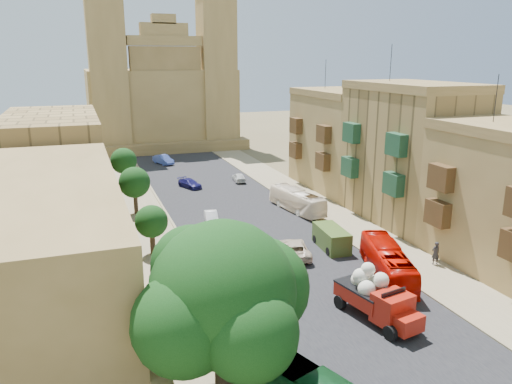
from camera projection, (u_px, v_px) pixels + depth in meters
road_surface at (243, 220)px, 51.06m from camera, size 14.00×140.00×0.01m
sidewalk_east at (326, 211)px, 54.15m from camera, size 5.00×140.00×0.01m
sidewalk_west at (149, 231)px, 47.97m from camera, size 5.00×140.00×0.01m
kerb_east at (305, 213)px, 53.32m from camera, size 0.25×140.00×0.12m
kerb_west at (175, 227)px, 48.77m from camera, size 0.25×140.00×0.12m
townhouse_c at (409, 153)px, 49.92m from camera, size 9.00×14.00×17.40m
townhouse_d at (340, 139)px, 62.84m from camera, size 9.00×14.00×15.90m
west_wall at (127, 265)px, 37.67m from camera, size 1.00×40.00×1.80m
west_building_low at (42, 242)px, 33.20m from camera, size 10.00×28.00×8.40m
west_building_mid at (54, 159)px, 56.63m from camera, size 10.00×22.00×10.00m
church at (161, 94)px, 92.79m from camera, size 28.00×22.50×36.30m
ficus_tree at (224, 298)px, 22.97m from camera, size 9.04×8.32×9.04m
street_tree_a at (180, 274)px, 30.61m from camera, size 3.13×3.13×4.81m
street_tree_b at (151, 222)px, 41.62m from camera, size 2.76×2.76×4.25m
street_tree_c at (134, 183)px, 52.38m from camera, size 3.30×3.30×5.07m
street_tree_d at (124, 161)px, 63.29m from camera, size 3.31×3.31×5.09m
red_truck at (377, 297)px, 31.29m from camera, size 3.41×6.34×3.53m
olive_pickup at (331, 239)px, 43.31m from camera, size 2.35×4.57×1.82m
bus_red_east at (387, 263)px, 37.28m from camera, size 4.95×9.27×2.53m
bus_cream_east at (297, 200)px, 53.80m from camera, size 3.24×8.75×2.38m
car_blue_a at (256, 250)px, 41.51m from camera, size 2.58×3.92×1.24m
car_white_a at (211, 217)px, 50.17m from camera, size 1.72×3.59×1.13m
car_cream at (294, 249)px, 41.56m from camera, size 3.28×5.26×1.36m
car_dkblue at (190, 183)px, 63.71m from camera, size 2.91×4.16×1.12m
car_white_b at (239, 177)px, 66.84m from camera, size 1.76×3.61×1.18m
car_blue_b at (163, 160)px, 77.90m from camera, size 2.92×4.60×1.43m
pedestrian_a at (436, 253)px, 39.88m from camera, size 0.73×0.51×1.92m
pedestrian_c at (380, 246)px, 41.27m from camera, size 0.54×1.17×1.96m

